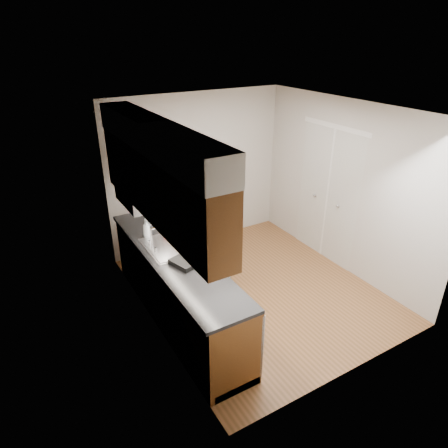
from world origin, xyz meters
name	(u,v)px	position (x,y,z in m)	size (l,w,h in m)	color
floor	(256,290)	(0.00, 0.00, 0.00)	(3.50, 3.50, 0.00)	brown
ceiling	(264,109)	(0.00, 0.00, 2.50)	(3.50, 3.50, 0.00)	white
wall_left	(149,237)	(-1.50, 0.00, 1.25)	(0.02, 3.50, 2.50)	#BAB6AF
wall_right	(344,188)	(1.50, 0.00, 1.25)	(0.02, 3.50, 2.50)	#BAB6AF
wall_back	(198,171)	(0.00, 1.75, 1.25)	(3.00, 0.02, 2.50)	#BAB6AF
counter	(177,286)	(-1.20, 0.00, 0.49)	(0.64, 2.80, 1.30)	brown
upper_cabinets	(157,173)	(-1.33, 0.05, 1.95)	(0.47, 2.80, 1.21)	brown
closet_door	(327,196)	(1.49, 0.30, 1.02)	(0.02, 1.22, 2.05)	silver
floor_mat	(217,289)	(-0.48, 0.28, 0.01)	(0.49, 0.83, 0.02)	#5F5F62
person	(217,235)	(-0.48, 0.28, 0.87)	(0.60, 0.40, 1.71)	#99B2BA
soap_bottle_a	(147,229)	(-1.33, 0.57, 1.06)	(0.09, 0.09, 0.24)	white
soap_bottle_b	(148,220)	(-1.20, 0.87, 1.03)	(0.08, 0.08, 0.17)	white
soap_bottle_c	(150,216)	(-1.13, 0.96, 1.03)	(0.14, 0.14, 0.18)	white
soda_can	(165,230)	(-1.11, 0.52, 1.00)	(0.06, 0.06, 0.11)	maroon
steel_can	(162,229)	(-1.12, 0.58, 0.99)	(0.06, 0.06, 0.11)	#A5A5AA
dish_rack	(189,260)	(-1.14, -0.26, 0.97)	(0.36, 0.30, 0.06)	black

